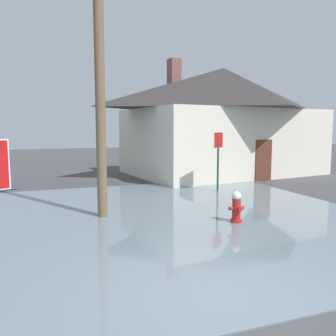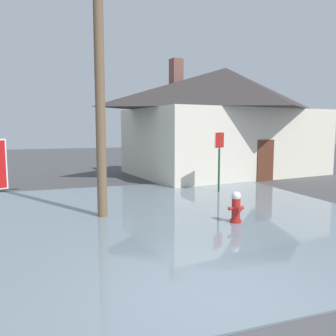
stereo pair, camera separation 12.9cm
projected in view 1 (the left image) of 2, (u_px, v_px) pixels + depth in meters
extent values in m
cube|color=#424244|center=(218.00, 297.00, 5.46)|extent=(80.00, 80.00, 0.10)
cube|color=slate|center=(158.00, 218.00, 9.98)|extent=(12.43, 11.38, 0.03)
cylinder|color=#AD231E|center=(236.00, 221.00, 9.48)|extent=(0.32, 0.32, 0.11)
cylinder|color=#AD231E|center=(236.00, 209.00, 9.44)|extent=(0.23, 0.23, 0.58)
sphere|color=white|center=(237.00, 196.00, 9.40)|extent=(0.25, 0.25, 0.25)
cylinder|color=#AD231E|center=(231.00, 208.00, 9.38)|extent=(0.11, 0.09, 0.09)
cylinder|color=#AD231E|center=(242.00, 207.00, 9.49)|extent=(0.11, 0.09, 0.09)
cylinder|color=#AD231E|center=(240.00, 209.00, 9.28)|extent=(0.11, 0.11, 0.11)
cylinder|color=brown|center=(99.00, 65.00, 9.58)|extent=(0.28, 0.28, 8.61)
cylinder|color=#1E4C28|center=(218.00, 163.00, 13.90)|extent=(0.08, 0.08, 2.39)
cube|color=white|center=(218.00, 140.00, 13.79)|extent=(0.57, 0.33, 0.64)
cube|color=red|center=(218.00, 140.00, 13.79)|extent=(0.54, 0.32, 0.60)
cube|color=silver|center=(223.00, 142.00, 19.70)|extent=(10.76, 7.90, 3.55)
pyramid|color=#332D2D|center=(223.00, 89.00, 19.36)|extent=(11.62, 8.53, 2.31)
cube|color=brown|center=(174.00, 78.00, 19.18)|extent=(0.68, 0.68, 2.07)
cube|color=#592D1E|center=(263.00, 160.00, 16.89)|extent=(1.00, 0.20, 2.00)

